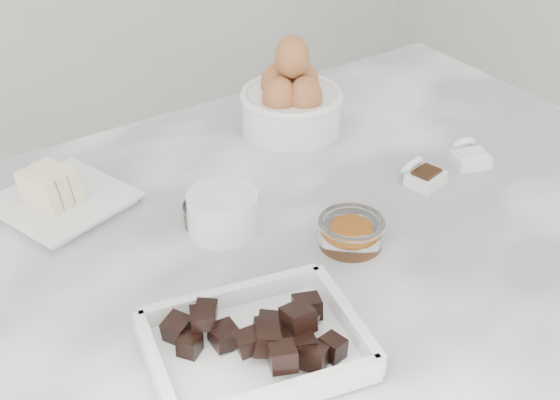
# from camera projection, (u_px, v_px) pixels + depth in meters

# --- Properties ---
(marble_slab) EXTENTS (1.20, 0.80, 0.04)m
(marble_slab) POSITION_uv_depth(u_px,v_px,m) (280.00, 255.00, 0.98)
(marble_slab) COLOR white
(marble_slab) RESTS_ON cabinet
(chocolate_dish) EXTENTS (0.25, 0.21, 0.06)m
(chocolate_dish) POSITION_uv_depth(u_px,v_px,m) (255.00, 341.00, 0.79)
(chocolate_dish) COLOR white
(chocolate_dish) RESTS_ON marble_slab
(butter_plate) EXTENTS (0.20, 0.20, 0.06)m
(butter_plate) POSITION_uv_depth(u_px,v_px,m) (59.00, 194.00, 1.03)
(butter_plate) COLOR white
(butter_plate) RESTS_ON marble_slab
(sugar_ramekin) EXTENTS (0.09, 0.09, 0.05)m
(sugar_ramekin) POSITION_uv_depth(u_px,v_px,m) (223.00, 211.00, 0.98)
(sugar_ramekin) COLOR white
(sugar_ramekin) RESTS_ON marble_slab
(egg_bowl) EXTENTS (0.16, 0.16, 0.15)m
(egg_bowl) POSITION_uv_depth(u_px,v_px,m) (291.00, 100.00, 1.20)
(egg_bowl) COLOR white
(egg_bowl) RESTS_ON marble_slab
(honey_bowl) EXTENTS (0.07, 0.07, 0.03)m
(honey_bowl) POSITION_uv_depth(u_px,v_px,m) (210.00, 213.00, 1.00)
(honey_bowl) COLOR white
(honey_bowl) RESTS_ON marble_slab
(zest_bowl) EXTENTS (0.08, 0.08, 0.04)m
(zest_bowl) POSITION_uv_depth(u_px,v_px,m) (351.00, 231.00, 0.96)
(zest_bowl) COLOR white
(zest_bowl) RESTS_ON marble_slab
(vanilla_spoon) EXTENTS (0.06, 0.07, 0.04)m
(vanilla_spoon) POSITION_uv_depth(u_px,v_px,m) (422.00, 175.00, 1.09)
(vanilla_spoon) COLOR white
(vanilla_spoon) RESTS_ON marble_slab
(salt_spoon) EXTENTS (0.06, 0.07, 0.04)m
(salt_spoon) POSITION_uv_depth(u_px,v_px,m) (469.00, 155.00, 1.13)
(salt_spoon) COLOR white
(salt_spoon) RESTS_ON marble_slab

